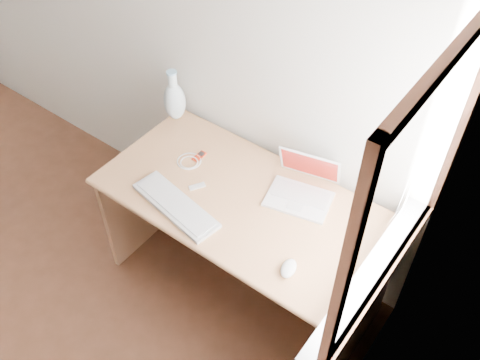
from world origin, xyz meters
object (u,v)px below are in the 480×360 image
Objects in this scene: laptop at (304,188)px; external_keyboard at (176,205)px; desk at (253,217)px; vase at (174,100)px.

external_keyboard is at bearing -149.46° from laptop.
desk is 0.34m from laptop.
vase reaches higher than desk.
laptop is (0.21, 0.11, 0.25)m from desk.
vase is (-0.64, 0.18, 0.32)m from desk.
vase reaches higher than external_keyboard.
external_keyboard reaches higher than desk.
external_keyboard is at bearing -125.71° from desk.
laptop is at bearing -5.07° from vase.
laptop reaches higher than external_keyboard.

